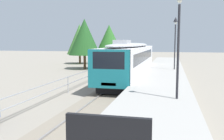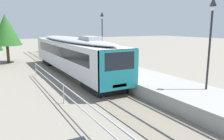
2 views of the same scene
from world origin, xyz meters
name	(u,v)px [view 1 (image 1 of 2)]	position (x,y,z in m)	size (l,w,h in m)	color
ground_plane	(77,91)	(-3.00, 22.00, 0.00)	(160.00, 160.00, 0.00)	gray
track_rails	(115,92)	(0.00, 22.00, 0.03)	(3.20, 60.00, 0.14)	slate
commuter_train	(131,58)	(0.00, 29.00, 2.14)	(2.82, 18.42, 3.74)	silver
station_platform	(160,89)	(3.25, 22.00, 0.45)	(3.90, 60.00, 0.90)	#999691
platform_lamp_mid_platform	(179,23)	(4.27, 16.89, 4.62)	(0.34, 0.34, 5.35)	#232328
platform_lamp_far_end	(175,33)	(4.27, 30.98, 4.62)	(0.34, 0.34, 5.35)	#232328
tree_behind_carpark	(80,39)	(-11.54, 45.44, 4.21)	(4.42, 4.42, 6.79)	brown
tree_behind_station_far	(109,39)	(-4.95, 39.98, 4.24)	(3.73, 3.73, 6.24)	brown
tree_distant_left	(84,37)	(-7.77, 37.31, 4.42)	(4.38, 4.38, 6.92)	brown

